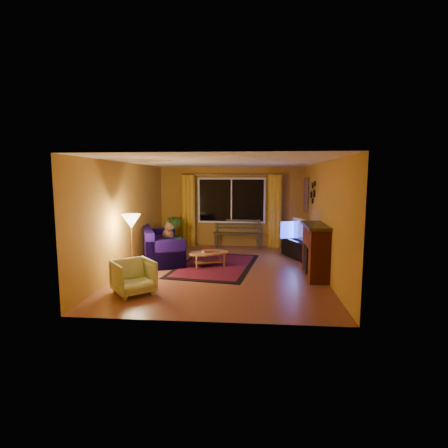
# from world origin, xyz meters

# --- Properties ---
(floor) EXTENTS (4.50, 6.00, 0.02)m
(floor) POSITION_xyz_m (0.00, 0.00, -0.01)
(floor) COLOR brown
(floor) RESTS_ON ground
(ceiling) EXTENTS (4.50, 6.00, 0.02)m
(ceiling) POSITION_xyz_m (0.00, 0.00, 2.51)
(ceiling) COLOR white
(ceiling) RESTS_ON ground
(wall_back) EXTENTS (4.50, 0.02, 2.50)m
(wall_back) POSITION_xyz_m (0.00, 3.01, 1.25)
(wall_back) COLOR #B47F28
(wall_back) RESTS_ON ground
(wall_left) EXTENTS (0.02, 6.00, 2.50)m
(wall_left) POSITION_xyz_m (-2.26, 0.00, 1.25)
(wall_left) COLOR #B47F28
(wall_left) RESTS_ON ground
(wall_right) EXTENTS (0.02, 6.00, 2.50)m
(wall_right) POSITION_xyz_m (2.26, 0.00, 1.25)
(wall_right) COLOR #B47F28
(wall_right) RESTS_ON ground
(window) EXTENTS (2.00, 0.02, 1.30)m
(window) POSITION_xyz_m (0.00, 2.94, 1.45)
(window) COLOR black
(window) RESTS_ON wall_back
(curtain_rod) EXTENTS (3.20, 0.03, 0.03)m
(curtain_rod) POSITION_xyz_m (0.00, 2.90, 2.25)
(curtain_rod) COLOR #BF8C3F
(curtain_rod) RESTS_ON wall_back
(curtain_left) EXTENTS (0.36, 0.36, 2.24)m
(curtain_left) POSITION_xyz_m (-1.35, 2.88, 1.12)
(curtain_left) COLOR gold
(curtain_left) RESTS_ON ground
(curtain_right) EXTENTS (0.36, 0.36, 2.24)m
(curtain_right) POSITION_xyz_m (1.35, 2.88, 1.12)
(curtain_right) COLOR gold
(curtain_right) RESTS_ON ground
(bench) EXTENTS (1.49, 0.56, 0.44)m
(bench) POSITION_xyz_m (0.19, 2.75, 0.22)
(bench) COLOR #372F18
(bench) RESTS_ON ground
(potted_plant) EXTENTS (0.62, 0.62, 0.97)m
(potted_plant) POSITION_xyz_m (-1.72, 2.33, 0.49)
(potted_plant) COLOR #235B1E
(potted_plant) RESTS_ON ground
(sofa) EXTENTS (1.64, 2.35, 0.88)m
(sofa) POSITION_xyz_m (-1.69, 0.87, 0.44)
(sofa) COLOR #130646
(sofa) RESTS_ON ground
(dog) EXTENTS (0.44, 0.54, 0.51)m
(dog) POSITION_xyz_m (-1.64, 1.36, 0.69)
(dog) COLOR #996640
(dog) RESTS_ON sofa
(armchair) EXTENTS (0.93, 0.93, 0.70)m
(armchair) POSITION_xyz_m (-1.50, -1.83, 0.35)
(armchair) COLOR beige
(armchair) RESTS_ON ground
(floor_lamp) EXTENTS (0.25, 0.25, 1.37)m
(floor_lamp) POSITION_xyz_m (-1.87, -0.83, 0.69)
(floor_lamp) COLOR #BF8C3F
(floor_lamp) RESTS_ON ground
(rug) EXTENTS (2.15, 3.01, 0.02)m
(rug) POSITION_xyz_m (-0.22, 0.37, 0.01)
(rug) COLOR maroon
(rug) RESTS_ON ground
(coffee_table) EXTENTS (1.30, 1.30, 0.36)m
(coffee_table) POSITION_xyz_m (-0.38, 0.30, 0.18)
(coffee_table) COLOR #B57F4B
(coffee_table) RESTS_ON ground
(tv_console) EXTENTS (0.79, 1.21, 0.48)m
(tv_console) POSITION_xyz_m (1.90, 1.48, 0.24)
(tv_console) COLOR black
(tv_console) RESTS_ON ground
(television) EXTENTS (0.44, 0.98, 0.57)m
(television) POSITION_xyz_m (1.90, 1.48, 0.76)
(television) COLOR black
(television) RESTS_ON tv_console
(fireplace) EXTENTS (0.40, 1.20, 1.10)m
(fireplace) POSITION_xyz_m (2.05, -0.40, 0.55)
(fireplace) COLOR maroon
(fireplace) RESTS_ON ground
(mirror_cluster) EXTENTS (0.06, 0.60, 0.56)m
(mirror_cluster) POSITION_xyz_m (2.21, 1.30, 1.80)
(mirror_cluster) COLOR black
(mirror_cluster) RESTS_ON wall_right
(painting) EXTENTS (0.04, 0.76, 0.96)m
(painting) POSITION_xyz_m (2.22, 2.45, 1.65)
(painting) COLOR orange
(painting) RESTS_ON wall_right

